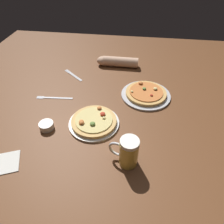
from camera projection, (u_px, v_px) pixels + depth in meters
name	position (u px, v px, depth m)	size (l,w,h in m)	color
ground_plane	(112.00, 116.00, 1.18)	(2.40, 2.40, 0.03)	brown
pizza_plate_near	(94.00, 122.00, 1.10)	(0.28, 0.28, 0.05)	silver
pizza_plate_far	(146.00, 94.00, 1.30)	(0.32, 0.32, 0.05)	#B2B2B7
beer_mug_dark	(128.00, 152.00, 0.88)	(0.14, 0.09, 0.15)	gold
ramekin_sauce	(47.00, 126.00, 1.08)	(0.08, 0.08, 0.04)	silver
napkin_folded	(4.00, 163.00, 0.92)	(0.14, 0.12, 0.01)	silver
fork_left	(54.00, 98.00, 1.29)	(0.23, 0.04, 0.01)	silver
knife_right	(73.00, 75.00, 1.49)	(0.17, 0.15, 0.01)	silver
diner_arm	(116.00, 62.00, 1.57)	(0.32, 0.08, 0.08)	tan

